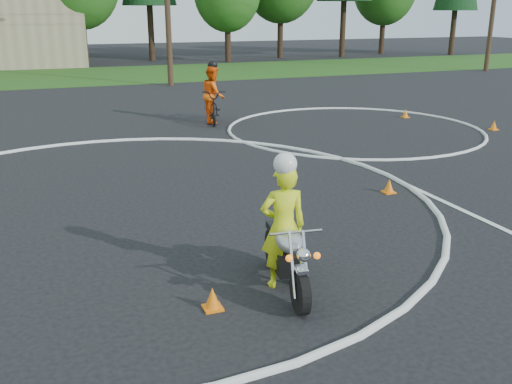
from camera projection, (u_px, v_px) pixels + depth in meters
name	position (u px, v px, depth m)	size (l,w,h in m)	color
ground	(156.00, 269.00, 8.45)	(120.00, 120.00, 0.00)	black
grass_strip	(61.00, 77.00, 32.47)	(120.00, 10.00, 0.02)	#1E4714
course_markings	(212.00, 177.00, 13.06)	(19.05, 19.05, 0.12)	silver
primary_motorcycle	(287.00, 256.00, 7.68)	(0.72, 1.96, 1.03)	black
rider_primary_grp	(283.00, 223.00, 7.67)	(0.69, 0.50, 1.92)	#D5E518
rider_second_grp	(213.00, 101.00, 19.20)	(1.27, 2.29, 2.09)	black
traffic_cones	(311.00, 165.00, 13.58)	(18.25, 10.87, 0.30)	orange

